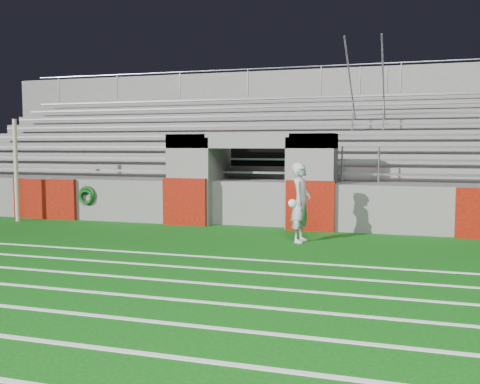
% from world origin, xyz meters
% --- Properties ---
extents(ground, '(90.00, 90.00, 0.00)m').
position_xyz_m(ground, '(0.00, 0.00, 0.00)').
color(ground, '#0D4E0D').
rests_on(ground, ground).
extents(field_post, '(0.12, 0.12, 3.06)m').
position_xyz_m(field_post, '(-6.94, 2.24, 1.53)').
color(field_post, tan).
rests_on(field_post, ground).
extents(field_markings, '(28.00, 8.09, 0.01)m').
position_xyz_m(field_markings, '(0.00, -5.00, 0.01)').
color(field_markings, white).
rests_on(field_markings, ground).
extents(stadium_structure, '(26.00, 8.48, 5.42)m').
position_xyz_m(stadium_structure, '(0.00, 7.97, 1.49)').
color(stadium_structure, '#5F5D5A').
rests_on(stadium_structure, ground).
extents(goalkeeper_with_ball, '(0.53, 0.73, 1.88)m').
position_xyz_m(goalkeeper_with_ball, '(1.86, 1.25, 0.94)').
color(goalkeeper_with_ball, '#ABAFB5').
rests_on(goalkeeper_with_ball, ground).
extents(hose_coil, '(0.56, 0.15, 0.57)m').
position_xyz_m(hose_coil, '(-5.00, 2.93, 0.76)').
color(hose_coil, '#0D4411').
rests_on(hose_coil, ground).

